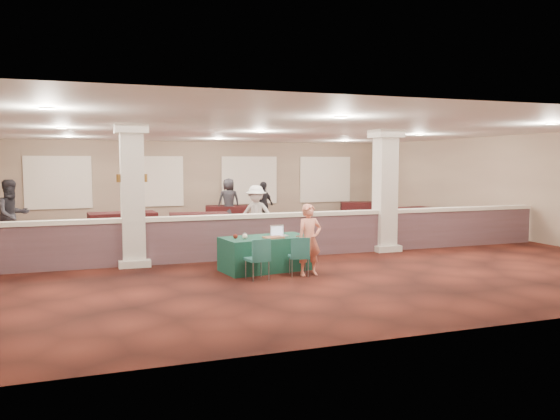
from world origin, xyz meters
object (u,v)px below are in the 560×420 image
object	(u,v)px
woman	(309,240)
far_table_back_center	(227,214)
conf_chair_main	(299,253)
far_table_front_left	(136,238)
far_table_front_right	(411,218)
attendee_a	(12,215)
far_table_back_right	(360,210)
conf_chair_side	(259,256)
attendee_d	(229,201)
far_table_front_center	(199,224)
attendee_c	(263,205)
attendee_b	(256,214)
far_table_back_left	(123,226)
near_table	(266,253)

from	to	relation	value
woman	far_table_back_center	distance (m)	10.35
conf_chair_main	far_table_front_left	size ratio (longest dim) A/B	0.43
far_table_front_right	attendee_a	size ratio (longest dim) A/B	0.94
woman	far_table_back_right	bearing A→B (deg)	51.80
conf_chair_side	attendee_d	world-z (taller)	attendee_d
far_table_front_center	attendee_a	bearing A→B (deg)	-167.72
far_table_back_center	attendee_c	xyz separation A→B (m)	(0.85, -1.97, 0.50)
far_table_front_right	attendee_b	bearing A→B (deg)	-165.10
far_table_front_right	far_table_back_center	xyz separation A→B (m)	(-5.85, 3.85, -0.03)
conf_chair_main	far_table_back_right	world-z (taller)	conf_chair_main
far_table_front_left	far_table_back_center	bearing A→B (deg)	57.57
conf_chair_main	attendee_d	distance (m)	10.17
woman	far_table_back_right	xyz separation A→B (m)	(6.62, 10.31, -0.41)
far_table_front_left	attendee_c	size ratio (longest dim) A/B	1.15
far_table_front_center	attendee_a	xyz separation A→B (m)	(-5.26, -1.14, 0.58)
far_table_front_center	attendee_a	size ratio (longest dim) A/B	0.96
far_table_front_left	far_table_back_left	bearing A→B (deg)	93.49
conf_chair_main	attendee_c	size ratio (longest dim) A/B	0.49
woman	attendee_a	world-z (taller)	attendee_a
far_table_front_center	far_table_front_right	distance (m)	7.63
near_table	attendee_b	size ratio (longest dim) A/B	1.14
attendee_d	attendee_c	bearing A→B (deg)	115.54
far_table_front_center	far_table_back_center	xyz separation A→B (m)	(1.77, 3.50, -0.04)
near_table	far_table_back_center	xyz separation A→B (m)	(1.45, 9.50, -0.04)
woman	far_table_back_center	world-z (taller)	woman
conf_chair_side	attendee_c	size ratio (longest dim) A/B	0.51
conf_chair_main	far_table_front_center	world-z (taller)	conf_chair_main
attendee_a	far_table_front_center	bearing A→B (deg)	-22.79
far_table_back_left	far_table_front_center	bearing A→B (deg)	-4.88
far_table_front_left	far_table_front_right	bearing A→B (deg)	13.51
conf_chair_main	attendee_b	world-z (taller)	attendee_b
near_table	woman	world-z (taller)	woman
far_table_back_right	attendee_a	distance (m)	13.71
far_table_front_center	far_table_front_right	world-z (taller)	far_table_front_center
attendee_b	attendee_c	bearing A→B (deg)	100.00
far_table_back_center	attendee_b	distance (m)	5.58
far_table_back_center	attendee_a	distance (m)	8.45
near_table	far_table_back_right	size ratio (longest dim) A/B	1.16
near_table	attendee_b	distance (m)	4.11
attendee_c	far_table_back_right	bearing A→B (deg)	-4.48
far_table_front_right	attendee_c	world-z (taller)	attendee_c
conf_chair_side	far_table_front_right	world-z (taller)	conf_chair_side
conf_chair_side	far_table_back_right	bearing A→B (deg)	44.01
far_table_back_left	far_table_back_right	bearing A→B (deg)	18.32
woman	attendee_d	world-z (taller)	attendee_d
far_table_front_right	far_table_back_left	distance (m)	9.98
woman	attendee_b	distance (m)	4.79
attendee_b	far_table_back_center	bearing A→B (deg)	115.52
conf_chair_main	attendee_a	size ratio (longest dim) A/B	0.43
far_table_back_right	attendee_c	bearing A→B (deg)	-158.54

